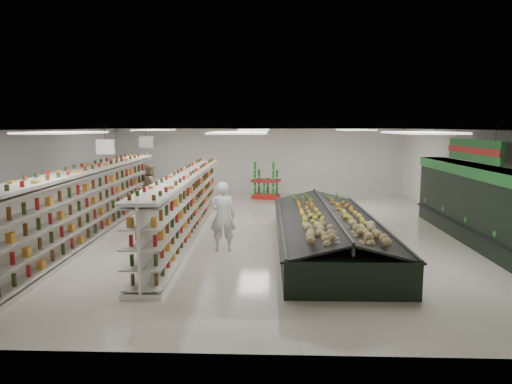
{
  "coord_description": "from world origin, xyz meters",
  "views": [
    {
      "loc": [
        0.72,
        -14.24,
        3.3
      ],
      "look_at": [
        0.19,
        0.61,
        1.16
      ],
      "focal_mm": 32.0,
      "sensor_mm": 36.0,
      "label": 1
    }
  ],
  "objects_px": {
    "gondola_left": "(93,204)",
    "shopper_background": "(151,186)",
    "shopper_main": "(223,216)",
    "soda_endcap": "(266,182)",
    "produce_island": "(327,230)",
    "gondola_center": "(187,207)"
  },
  "relations": [
    {
      "from": "gondola_left",
      "to": "soda_endcap",
      "type": "distance_m",
      "value": 9.02
    },
    {
      "from": "gondola_center",
      "to": "produce_island",
      "type": "relative_size",
      "value": 1.42
    },
    {
      "from": "shopper_background",
      "to": "gondola_center",
      "type": "bearing_deg",
      "value": -166.14
    },
    {
      "from": "gondola_left",
      "to": "shopper_main",
      "type": "distance_m",
      "value": 4.44
    },
    {
      "from": "gondola_center",
      "to": "shopper_background",
      "type": "height_order",
      "value": "gondola_center"
    },
    {
      "from": "gondola_center",
      "to": "shopper_background",
      "type": "relative_size",
      "value": 6.11
    },
    {
      "from": "shopper_main",
      "to": "gondola_left",
      "type": "bearing_deg",
      "value": -24.75
    },
    {
      "from": "produce_island",
      "to": "shopper_main",
      "type": "xyz_separation_m",
      "value": [
        -2.82,
        -0.32,
        0.42
      ]
    },
    {
      "from": "gondola_center",
      "to": "shopper_main",
      "type": "distance_m",
      "value": 2.26
    },
    {
      "from": "produce_island",
      "to": "gondola_left",
      "type": "bearing_deg",
      "value": 169.44
    },
    {
      "from": "gondola_left",
      "to": "shopper_background",
      "type": "bearing_deg",
      "value": 82.02
    },
    {
      "from": "gondola_left",
      "to": "gondola_center",
      "type": "relative_size",
      "value": 1.11
    },
    {
      "from": "gondola_center",
      "to": "shopper_background",
      "type": "xyz_separation_m",
      "value": [
        -2.3,
        4.55,
        0.03
      ]
    },
    {
      "from": "gondola_left",
      "to": "shopper_background",
      "type": "height_order",
      "value": "gondola_left"
    },
    {
      "from": "gondola_center",
      "to": "produce_island",
      "type": "height_order",
      "value": "gondola_center"
    },
    {
      "from": "gondola_left",
      "to": "soda_endcap",
      "type": "xyz_separation_m",
      "value": [
        5.16,
        7.39,
        -0.2
      ]
    },
    {
      "from": "gondola_center",
      "to": "shopper_main",
      "type": "relative_size",
      "value": 5.83
    },
    {
      "from": "produce_island",
      "to": "soda_endcap",
      "type": "relative_size",
      "value": 4.93
    },
    {
      "from": "produce_island",
      "to": "shopper_main",
      "type": "relative_size",
      "value": 4.1
    },
    {
      "from": "soda_endcap",
      "to": "shopper_background",
      "type": "distance_m",
      "value": 5.32
    },
    {
      "from": "gondola_left",
      "to": "produce_island",
      "type": "height_order",
      "value": "gondola_left"
    },
    {
      "from": "gondola_left",
      "to": "gondola_center",
      "type": "bearing_deg",
      "value": 2.91
    }
  ]
}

